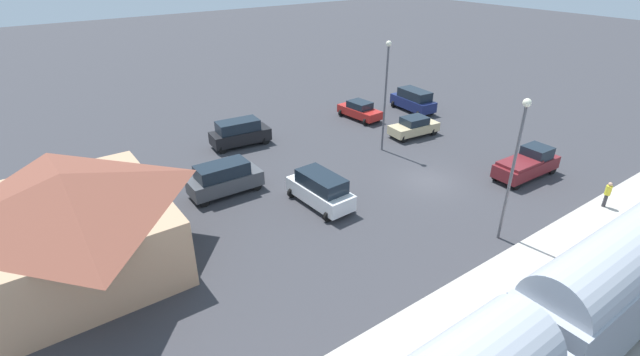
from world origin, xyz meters
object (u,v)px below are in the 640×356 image
suv_white (320,189)px  pedestrian_on_platform (608,193)px  passenger_train (531,346)px  sedan_tan (414,126)px  light_pole_near_platform (516,156)px  suv_black (240,133)px  sedan_red (360,110)px  suv_navy (413,100)px  station_building (73,220)px  pickup_maroon (528,164)px  suv_charcoal (224,178)px  light_pole_lot_center (386,85)px

suv_white → pedestrian_on_platform: bearing=-127.8°
pedestrian_on_platform → passenger_train: bearing=106.0°
sedan_tan → light_pole_near_platform: bearing=151.6°
suv_white → light_pole_near_platform: (-9.02, -6.17, 4.03)m
suv_black → suv_white: bearing=178.7°
pedestrian_on_platform → sedan_red: (22.25, 1.48, -0.40)m
pedestrian_on_platform → suv_navy: 21.39m
suv_navy → light_pole_near_platform: bearing=146.4°
suv_white → suv_navy: bearing=-62.2°
passenger_train → suv_navy: 33.38m
station_building → pickup_maroon: (-7.59, -28.26, -1.76)m
suv_charcoal → station_building: bearing=106.9°
pedestrian_on_platform → suv_navy: bearing=-12.2°
station_building → light_pole_near_platform: (-11.20, -19.89, 2.39)m
suv_charcoal → suv_white: size_ratio=0.99×
suv_charcoal → light_pole_near_platform: size_ratio=0.59×
suv_black → light_pole_lot_center: 12.63m
station_building → sedan_tan: station_building is taller
sedan_red → pickup_maroon: bearing=-173.8°
pedestrian_on_platform → light_pole_lot_center: light_pole_lot_center is taller
station_building → suv_white: station_building is taller
pedestrian_on_platform → sedan_red: size_ratio=0.37×
suv_charcoal → sedan_red: 18.15m
passenger_train → sedan_tan: passenger_train is taller
sedan_red → light_pole_lot_center: 8.94m
passenger_train → suv_black: size_ratio=7.41×
sedan_red → suv_black: bearing=86.5°
suv_charcoal → passenger_train: bearing=-175.0°
pickup_maroon → light_pole_lot_center: 11.88m
suv_charcoal → light_pole_lot_center: 14.36m
sedan_red → light_pole_lot_center: (-6.90, 3.37, 4.57)m
pedestrian_on_platform → suv_black: (23.01, 13.93, -0.13)m
suv_charcoal → light_pole_lot_center: bearing=-92.9°
sedan_tan → pickup_maroon: bearing=-175.6°
pickup_maroon → suv_navy: (15.29, -4.16, 0.12)m
suv_charcoal → sedan_tan: suv_charcoal is taller
suv_navy → passenger_train: bearing=140.4°
pedestrian_on_platform → sedan_red: 22.31m
light_pole_near_platform → light_pole_lot_center: 13.71m
station_building → sedan_red: station_building is taller
sedan_tan → suv_white: 14.62m
pickup_maroon → light_pole_near_platform: bearing=113.3°
sedan_red → light_pole_near_platform: 21.70m
suv_navy → suv_white: 21.15m
suv_black → suv_navy: same height
pickup_maroon → sedan_tan: 10.43m
suv_white → light_pole_lot_center: light_pole_lot_center is taller
suv_black → suv_white: same height
sedan_red → light_pole_near_platform: (-20.24, 6.55, 4.30)m
sedan_tan → pedestrian_on_platform: bearing=-178.3°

